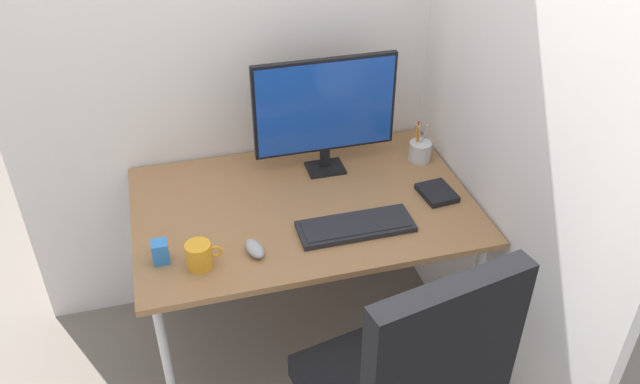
# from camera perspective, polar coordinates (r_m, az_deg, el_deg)

# --- Properties ---
(ground_plane) EXTENTS (8.00, 8.00, 0.00)m
(ground_plane) POSITION_cam_1_polar(r_m,az_deg,el_deg) (2.95, -1.27, -12.75)
(ground_plane) COLOR slate
(wall_side_right) EXTENTS (0.04, 1.74, 2.80)m
(wall_side_right) POSITION_cam_1_polar(r_m,az_deg,el_deg) (2.27, 16.10, 13.40)
(wall_side_right) COLOR white
(wall_side_right) RESTS_ON ground_plane
(desk) EXTENTS (1.27, 0.84, 0.74)m
(desk) POSITION_cam_1_polar(r_m,az_deg,el_deg) (2.48, -1.47, -1.95)
(desk) COLOR #996B42
(desk) RESTS_ON ground_plane
(office_chair) EXTENTS (0.63, 0.62, 1.11)m
(office_chair) POSITION_cam_1_polar(r_m,az_deg,el_deg) (2.05, 7.84, -16.40)
(office_chair) COLOR black
(office_chair) RESTS_ON ground_plane
(monitor) EXTENTS (0.56, 0.12, 0.48)m
(monitor) POSITION_cam_1_polar(r_m,az_deg,el_deg) (2.52, 0.45, 7.34)
(monitor) COLOR black
(monitor) RESTS_ON desk
(keyboard) EXTENTS (0.42, 0.15, 0.02)m
(keyboard) POSITION_cam_1_polar(r_m,az_deg,el_deg) (2.32, 3.15, -3.03)
(keyboard) COLOR black
(keyboard) RESTS_ON desk
(mouse) EXTENTS (0.08, 0.11, 0.04)m
(mouse) POSITION_cam_1_polar(r_m,az_deg,el_deg) (2.22, -5.77, -4.98)
(mouse) COLOR #9EA0A5
(mouse) RESTS_ON desk
(pen_holder) EXTENTS (0.09, 0.09, 0.17)m
(pen_holder) POSITION_cam_1_polar(r_m,az_deg,el_deg) (2.72, 8.78, 3.61)
(pen_holder) COLOR silver
(pen_holder) RESTS_ON desk
(notebook) EXTENTS (0.13, 0.16, 0.02)m
(notebook) POSITION_cam_1_polar(r_m,az_deg,el_deg) (2.53, 10.26, -0.07)
(notebook) COLOR black
(notebook) RESTS_ON desk
(coffee_mug) EXTENTS (0.12, 0.09, 0.09)m
(coffee_mug) POSITION_cam_1_polar(r_m,az_deg,el_deg) (2.18, -10.57, -5.50)
(coffee_mug) COLOR orange
(coffee_mug) RESTS_ON desk
(desk_clamp_accessory) EXTENTS (0.05, 0.05, 0.08)m
(desk_clamp_accessory) POSITION_cam_1_polar(r_m,az_deg,el_deg) (2.23, -13.87, -5.13)
(desk_clamp_accessory) COLOR #337FD8
(desk_clamp_accessory) RESTS_ON desk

